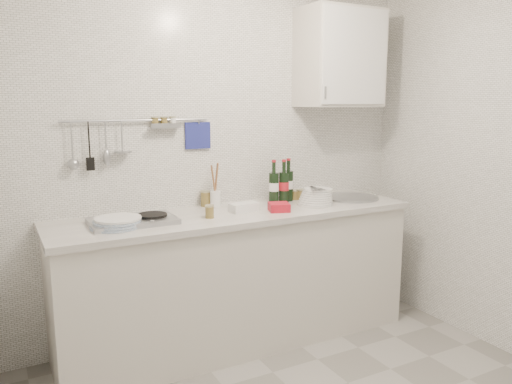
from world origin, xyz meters
TOP-DOWN VIEW (x-y plane):
  - back_wall at (0.00, 1.40)m, footprint 3.00×0.02m
  - counter at (0.01, 1.10)m, footprint 2.44×0.64m
  - wall_rail at (-0.60, 1.37)m, footprint 0.98×0.09m
  - wall_cabinet at (0.90, 1.22)m, footprint 0.60×0.38m
  - plate_stack_hob at (-0.81, 1.05)m, footprint 0.30×0.29m
  - plate_stack_sink at (0.60, 1.05)m, footprint 0.27×0.26m
  - wine_bottles at (0.42, 1.22)m, footprint 0.22×0.12m
  - butter_dish at (0.03, 1.08)m, footprint 0.20×0.12m
  - strawberry_punnet at (0.24, 0.98)m, footprint 0.17×0.17m
  - utensil_crock at (-0.07, 1.31)m, footprint 0.07×0.07m
  - jar_a at (-0.13, 1.35)m, footprint 0.07×0.07m
  - jar_b at (0.59, 1.24)m, footprint 0.07×0.07m
  - jar_c at (0.55, 1.26)m, footprint 0.06×0.06m
  - jar_d at (-0.24, 1.01)m, footprint 0.06×0.06m

SIDE VIEW (x-z plane):
  - counter at x=0.01m, z-range -0.05..0.92m
  - strawberry_punnet at x=0.24m, z-range 0.92..0.97m
  - plate_stack_hob at x=-0.81m, z-range 0.92..0.98m
  - butter_dish at x=0.03m, z-range 0.92..0.98m
  - jar_c at x=0.55m, z-range 0.92..0.99m
  - jar_b at x=0.59m, z-range 0.92..1.00m
  - jar_d at x=-0.24m, z-range 0.92..1.00m
  - plate_stack_sink at x=0.60m, z-range 0.91..1.03m
  - jar_a at x=-0.13m, z-range 0.92..1.03m
  - utensil_crock at x=-0.07m, z-range 0.84..1.15m
  - wine_bottles at x=0.42m, z-range 0.92..1.23m
  - back_wall at x=0.00m, z-range 0.00..2.50m
  - wall_rail at x=-0.60m, z-range 1.26..1.60m
  - wall_cabinet at x=0.90m, z-range 1.60..2.30m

